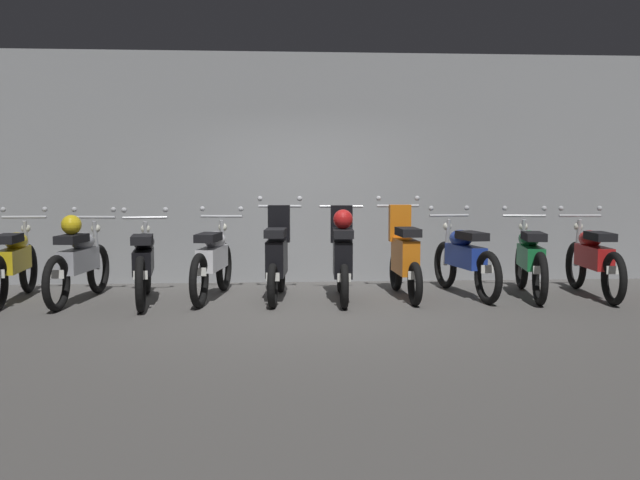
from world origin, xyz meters
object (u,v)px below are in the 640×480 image
(motorbike_slot_2, at_px, (144,263))
(motorbike_slot_8, at_px, (530,258))
(motorbike_slot_6, at_px, (404,256))
(motorbike_slot_4, at_px, (277,258))
(motorbike_slot_0, at_px, (14,261))
(motorbike_slot_9, at_px, (593,258))
(motorbike_slot_5, at_px, (342,255))
(motorbike_slot_3, at_px, (213,260))
(motorbike_slot_7, at_px, (465,258))
(motorbike_slot_1, at_px, (79,259))

(motorbike_slot_2, height_order, motorbike_slot_8, same)
(motorbike_slot_6, relative_size, motorbike_slot_8, 0.87)
(motorbike_slot_4, height_order, motorbike_slot_6, same)
(motorbike_slot_0, distance_m, motorbike_slot_6, 4.88)
(motorbike_slot_4, height_order, motorbike_slot_9, motorbike_slot_4)
(motorbike_slot_0, xyz_separation_m, motorbike_slot_8, (6.51, -0.10, 0.00))
(motorbike_slot_8, bearing_deg, motorbike_slot_2, -178.54)
(motorbike_slot_4, bearing_deg, motorbike_slot_5, -9.31)
(motorbike_slot_3, bearing_deg, motorbike_slot_9, -2.02)
(motorbike_slot_2, xyz_separation_m, motorbike_slot_7, (4.06, 0.26, 0.00))
(motorbike_slot_5, relative_size, motorbike_slot_7, 0.87)
(motorbike_slot_9, bearing_deg, motorbike_slot_0, 178.80)
(motorbike_slot_0, height_order, motorbike_slot_4, motorbike_slot_4)
(motorbike_slot_9, bearing_deg, motorbike_slot_4, 179.25)
(motorbike_slot_3, relative_size, motorbike_slot_5, 1.15)
(motorbike_slot_0, bearing_deg, motorbike_slot_4, -1.77)
(motorbike_slot_6, xyz_separation_m, motorbike_slot_8, (1.63, -0.03, -0.04))
(motorbike_slot_0, bearing_deg, motorbike_slot_8, -0.91)
(motorbike_slot_4, relative_size, motorbike_slot_5, 1.00)
(motorbike_slot_3, bearing_deg, motorbike_slot_6, -2.20)
(motorbike_slot_0, height_order, motorbike_slot_5, motorbike_slot_5)
(motorbike_slot_7, relative_size, motorbike_slot_9, 0.99)
(motorbike_slot_2, relative_size, motorbike_slot_3, 1.00)
(motorbike_slot_4, xyz_separation_m, motorbike_slot_9, (4.06, -0.05, -0.04))
(motorbike_slot_5, bearing_deg, motorbike_slot_3, 171.18)
(motorbike_slot_3, height_order, motorbike_slot_7, same)
(motorbike_slot_1, relative_size, motorbike_slot_6, 1.16)
(motorbike_slot_5, bearing_deg, motorbike_slot_0, 176.72)
(motorbike_slot_0, xyz_separation_m, motorbike_slot_7, (5.69, 0.03, 0.00))
(motorbike_slot_7, bearing_deg, motorbike_slot_4, -176.88)
(motorbike_slot_7, bearing_deg, motorbike_slot_3, -179.77)
(motorbike_slot_2, bearing_deg, motorbike_slot_3, 16.71)
(motorbike_slot_3, bearing_deg, motorbike_slot_4, -8.33)
(motorbike_slot_3, distance_m, motorbike_slot_8, 4.07)
(motorbike_slot_7, height_order, motorbike_slot_8, same)
(motorbike_slot_0, relative_size, motorbike_slot_9, 1.00)
(motorbike_slot_9, bearing_deg, motorbike_slot_2, -179.25)
(motorbike_slot_1, bearing_deg, motorbike_slot_4, 0.08)
(motorbike_slot_5, xyz_separation_m, motorbike_slot_6, (0.81, 0.16, -0.04))
(motorbike_slot_6, bearing_deg, motorbike_slot_7, 7.50)
(motorbike_slot_4, distance_m, motorbike_slot_8, 3.25)
(motorbike_slot_0, xyz_separation_m, motorbike_slot_4, (3.26, -0.10, 0.04))
(motorbike_slot_2, height_order, motorbike_slot_4, motorbike_slot_4)
(motorbike_slot_6, bearing_deg, motorbike_slot_5, -168.93)
(motorbike_slot_1, relative_size, motorbike_slot_2, 1.00)
(motorbike_slot_3, bearing_deg, motorbike_slot_0, -179.56)
(motorbike_slot_4, xyz_separation_m, motorbike_slot_8, (3.25, -0.00, -0.04))
(motorbike_slot_4, relative_size, motorbike_slot_9, 0.86)
(motorbike_slot_2, height_order, motorbike_slot_9, same)
(motorbike_slot_7, xyz_separation_m, motorbike_slot_8, (0.82, -0.14, 0.00))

